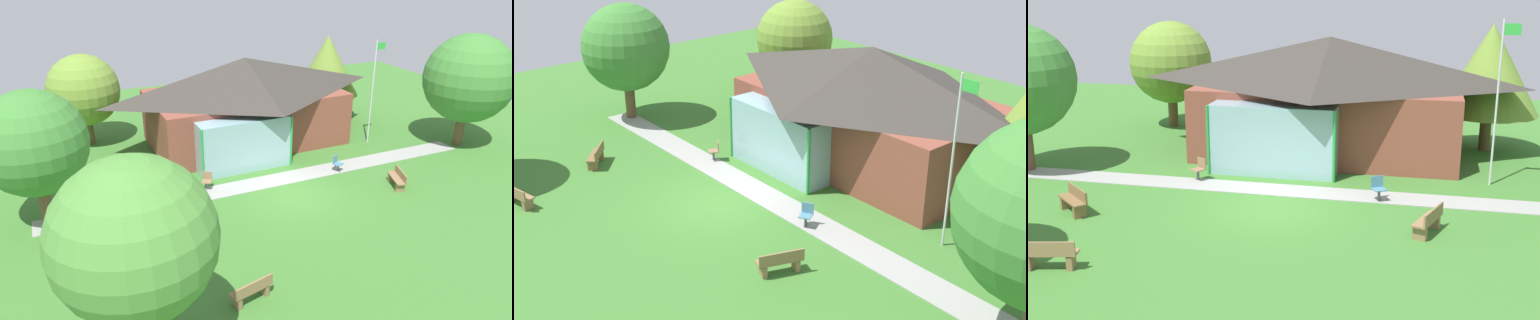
# 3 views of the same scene
# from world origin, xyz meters

# --- Properties ---
(ground_plane) EXTENTS (44.00, 44.00, 0.00)m
(ground_plane) POSITION_xyz_m (0.00, 0.00, 0.00)
(ground_plane) COLOR #3D752D
(pavilion) EXTENTS (11.85, 7.81, 5.00)m
(pavilion) POSITION_xyz_m (0.66, 7.19, 2.59)
(pavilion) COLOR brown
(pavilion) RESTS_ON ground_plane
(footpath) EXTENTS (22.48, 1.44, 0.03)m
(footpath) POSITION_xyz_m (0.00, 1.77, 0.01)
(footpath) COLOR #999993
(footpath) RESTS_ON ground_plane
(flagpole) EXTENTS (0.64, 0.08, 6.03)m
(flagpole) POSITION_xyz_m (7.27, 4.05, 3.31)
(flagpole) COLOR silver
(flagpole) RESTS_ON ground_plane
(bench_front_left) EXTENTS (1.56, 0.76, 0.84)m
(bench_front_left) POSITION_xyz_m (-4.76, -5.87, 0.40)
(bench_front_left) COLOR olive
(bench_front_left) RESTS_ON ground_plane
(bench_mid_left) EXTENTS (1.43, 1.30, 0.84)m
(bench_mid_left) POSITION_xyz_m (-6.30, -1.85, 0.40)
(bench_mid_left) COLOR brown
(bench_mid_left) RESTS_ON ground_plane
(bench_mid_right) EXTENTS (0.94, 1.56, 0.84)m
(bench_mid_right) POSITION_xyz_m (5.02, -1.28, 0.40)
(bench_mid_right) COLOR olive
(bench_mid_right) RESTS_ON ground_plane
(patio_chair_lawn_spare) EXTENTS (0.60, 0.60, 0.86)m
(patio_chair_lawn_spare) POSITION_xyz_m (3.33, 1.39, 0.42)
(patio_chair_lawn_spare) COLOR teal
(patio_chair_lawn_spare) RESTS_ON ground_plane
(patio_chair_west) EXTENTS (0.60, 0.60, 0.86)m
(patio_chair_west) POSITION_xyz_m (-3.45, 2.29, 0.42)
(patio_chair_west) COLOR #8C6B4C
(patio_chair_west) RESTS_ON ground_plane
(tree_behind_pavilion_left) EXTENTS (4.06, 4.06, 5.28)m
(tree_behind_pavilion_left) POSITION_xyz_m (-7.78, 10.71, 3.24)
(tree_behind_pavilion_left) COLOR brown
(tree_behind_pavilion_left) RESTS_ON ground_plane
(tree_behind_pavilion_right) EXTENTS (4.27, 4.27, 5.51)m
(tree_behind_pavilion_right) POSITION_xyz_m (7.40, 9.14, 3.58)
(tree_behind_pavilion_right) COLOR brown
(tree_behind_pavilion_right) RESTS_ON ground_plane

